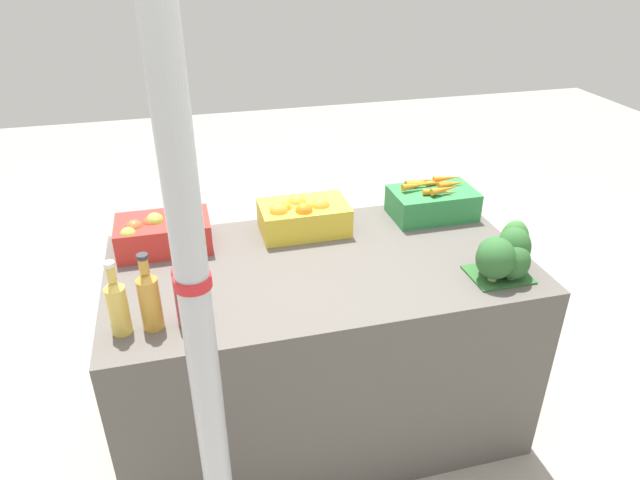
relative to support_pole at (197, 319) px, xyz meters
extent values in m
plane|color=gray|center=(0.48, 0.66, -1.12)|extent=(10.00, 10.00, 0.00)
cube|color=#56514C|center=(0.48, 0.66, -0.71)|extent=(1.63, 0.86, 0.82)
cylinder|color=#B7BABF|center=(0.00, 0.00, 0.00)|extent=(0.08, 0.08, 2.23)
cylinder|color=red|center=(0.00, 0.00, 0.11)|extent=(0.09, 0.09, 0.03)
cube|color=red|center=(-0.10, 0.93, -0.23)|extent=(0.37, 0.23, 0.12)
sphere|color=#BC562D|center=(-0.20, 0.91, -0.18)|extent=(0.07, 0.07, 0.07)
sphere|color=red|center=(-0.03, 0.99, -0.18)|extent=(0.07, 0.07, 0.07)
sphere|color=#9EBC42|center=(-0.22, 0.86, -0.18)|extent=(0.06, 0.06, 0.06)
sphere|color=#BC562D|center=(0.00, 0.94, -0.18)|extent=(0.06, 0.06, 0.06)
sphere|color=#9EBC42|center=(-0.12, 0.93, -0.17)|extent=(0.07, 0.07, 0.07)
sphere|color=#BC562D|center=(-0.14, 0.93, -0.18)|extent=(0.07, 0.07, 0.07)
sphere|color=#BC562D|center=(-0.04, 0.90, -0.18)|extent=(0.07, 0.07, 0.07)
sphere|color=red|center=(0.03, 0.99, -0.18)|extent=(0.08, 0.08, 0.08)
sphere|color=#BC562D|center=(-0.04, 0.96, -0.19)|extent=(0.07, 0.07, 0.07)
cube|color=gold|center=(0.49, 0.93, -0.23)|extent=(0.37, 0.23, 0.12)
sphere|color=orange|center=(0.37, 0.89, -0.18)|extent=(0.08, 0.08, 0.08)
sphere|color=orange|center=(0.47, 0.87, -0.17)|extent=(0.07, 0.07, 0.07)
sphere|color=orange|center=(0.55, 0.91, -0.18)|extent=(0.08, 0.08, 0.08)
sphere|color=orange|center=(0.46, 0.97, -0.19)|extent=(0.08, 0.08, 0.08)
sphere|color=orange|center=(0.40, 0.92, -0.19)|extent=(0.07, 0.07, 0.07)
cube|color=#2D8442|center=(1.07, 0.93, -0.23)|extent=(0.37, 0.23, 0.12)
cone|color=orange|center=(1.10, 0.88, -0.15)|extent=(0.15, 0.06, 0.03)
cone|color=orange|center=(1.17, 0.95, -0.16)|extent=(0.14, 0.04, 0.03)
cone|color=orange|center=(1.00, 0.95, -0.15)|extent=(0.14, 0.05, 0.03)
cone|color=orange|center=(1.08, 0.88, -0.16)|extent=(0.15, 0.06, 0.03)
cone|color=orange|center=(1.17, 1.00, -0.15)|extent=(0.14, 0.03, 0.03)
cone|color=orange|center=(1.04, 0.98, -0.16)|extent=(0.15, 0.04, 0.03)
cone|color=orange|center=(1.05, 1.02, -0.16)|extent=(0.15, 0.04, 0.03)
cone|color=orange|center=(1.13, 0.99, -0.16)|extent=(0.14, 0.03, 0.02)
cone|color=orange|center=(1.07, 1.00, -0.16)|extent=(0.15, 0.06, 0.03)
cube|color=#2D602D|center=(1.11, 0.40, -0.29)|extent=(0.22, 0.18, 0.01)
ellipsoid|color=#2D602D|center=(1.06, 0.37, -0.20)|extent=(0.14, 0.14, 0.16)
cylinder|color=#B2C693|center=(1.06, 0.37, -0.28)|extent=(0.03, 0.03, 0.02)
ellipsoid|color=#387033|center=(1.17, 0.43, -0.18)|extent=(0.11, 0.11, 0.17)
cylinder|color=#B2C693|center=(1.17, 0.43, -0.28)|extent=(0.03, 0.03, 0.02)
ellipsoid|color=#2D602D|center=(1.09, 0.41, -0.20)|extent=(0.14, 0.14, 0.11)
cylinder|color=#B2C693|center=(1.09, 0.41, -0.28)|extent=(0.03, 0.03, 0.02)
ellipsoid|color=#2D602D|center=(1.15, 0.40, -0.18)|extent=(0.12, 0.12, 0.16)
cylinder|color=#B2C693|center=(1.15, 0.40, -0.28)|extent=(0.03, 0.03, 0.02)
ellipsoid|color=#2D602D|center=(1.14, 0.37, -0.22)|extent=(0.12, 0.12, 0.14)
cylinder|color=#B2C693|center=(1.14, 0.37, -0.28)|extent=(0.03, 0.03, 0.02)
cylinder|color=gold|center=(-0.24, 0.40, -0.21)|extent=(0.07, 0.07, 0.17)
cone|color=gold|center=(-0.24, 0.40, -0.12)|extent=(0.07, 0.07, 0.03)
cylinder|color=gold|center=(-0.24, 0.40, -0.08)|extent=(0.03, 0.03, 0.05)
cylinder|color=silver|center=(-0.24, 0.40, -0.04)|extent=(0.03, 0.03, 0.01)
cylinder|color=gold|center=(-0.14, 0.40, -0.20)|extent=(0.07, 0.07, 0.18)
cone|color=gold|center=(-0.14, 0.40, -0.10)|extent=(0.07, 0.07, 0.03)
cylinder|color=gold|center=(-0.14, 0.40, -0.06)|extent=(0.03, 0.03, 0.05)
cylinder|color=#2D2D33|center=(-0.14, 0.40, -0.03)|extent=(0.04, 0.04, 0.01)
cylinder|color=#B2333D|center=(-0.03, 0.40, -0.20)|extent=(0.07, 0.07, 0.20)
cone|color=#B2333D|center=(-0.03, 0.40, -0.08)|extent=(0.07, 0.07, 0.02)
cylinder|color=#B2333D|center=(-0.03, 0.40, -0.06)|extent=(0.03, 0.03, 0.04)
cylinder|color=gold|center=(-0.03, 0.40, -0.03)|extent=(0.04, 0.04, 0.01)
camera|label=1|loc=(0.01, -1.18, 0.85)|focal=32.00mm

